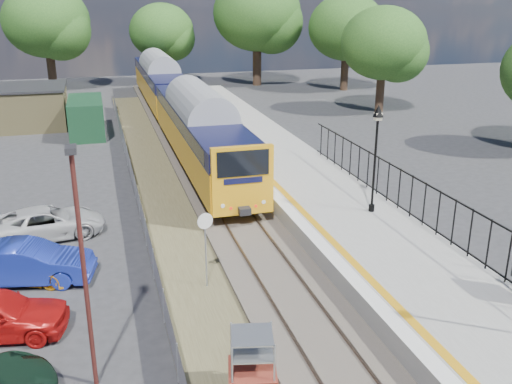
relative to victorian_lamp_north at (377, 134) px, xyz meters
name	(u,v)px	position (x,y,z in m)	size (l,w,h in m)	color
ground	(302,320)	(-5.30, -6.00, -4.30)	(120.00, 120.00, 0.00)	#2D2D30
track_bed	(222,212)	(-5.77, 3.67, -4.21)	(5.90, 80.00, 0.29)	#473F38
platform	(329,207)	(-1.10, 2.00, -3.85)	(5.00, 70.00, 0.90)	gray
platform_edge	(287,202)	(-3.16, 2.00, -3.39)	(0.90, 70.00, 0.01)	silver
victorian_lamp_north	(377,134)	(0.00, 0.00, 0.00)	(0.44, 0.44, 4.60)	black
palisade_fence	(450,219)	(1.25, -3.76, -2.46)	(0.12, 26.00, 2.00)	black
wire_fence	(136,193)	(-9.50, 6.00, -3.70)	(0.06, 52.00, 1.20)	#999EA3
outbuilding	(26,109)	(-16.21, 25.21, -2.78)	(10.80, 10.10, 3.12)	#8F8151
tree_line	(167,29)	(-3.90, 36.00, 2.31)	(56.80, 43.80, 11.88)	#332319
train	(175,99)	(-5.30, 21.95, -1.96)	(2.82, 40.83, 3.51)	orange
brick_plinth	(252,368)	(-7.80, -9.16, -3.38)	(1.42, 1.42, 1.92)	maroon
speed_sign	(205,238)	(-7.80, -3.14, -2.39)	(0.55, 0.17, 2.80)	#999EA3
carpark_lamp	(82,256)	(-11.60, -7.49, -0.59)	(0.25, 0.50, 6.44)	#471C17
car_blue	(28,263)	(-13.79, -1.02, -3.55)	(1.57, 4.51, 1.49)	navy
car_yellow	(24,266)	(-13.95, -0.82, -3.74)	(1.56, 3.84, 1.12)	#F0A51C
car_white	(46,223)	(-13.44, 2.96, -3.64)	(2.19, 4.74, 1.32)	silver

